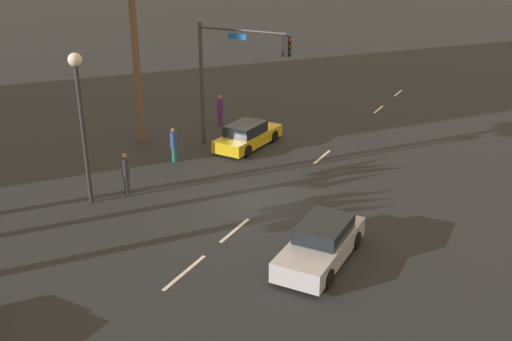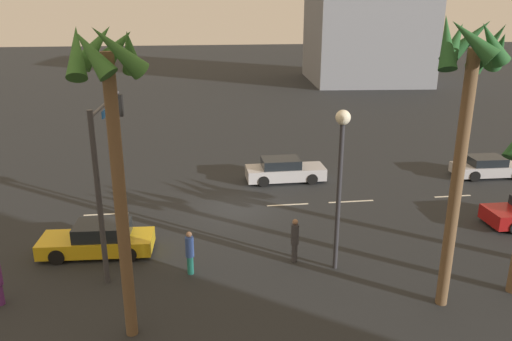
{
  "view_description": "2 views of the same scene",
  "coord_description": "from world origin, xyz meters",
  "px_view_note": "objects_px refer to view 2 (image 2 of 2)",
  "views": [
    {
      "loc": [
        -19.77,
        -9.79,
        10.29
      ],
      "look_at": [
        -1.42,
        -0.24,
        2.08
      ],
      "focal_mm": 39.93,
      "sensor_mm": 36.0,
      "label": 1
    },
    {
      "loc": [
        2.22,
        24.0,
        10.01
      ],
      "look_at": [
        -1.07,
        -0.22,
        1.91
      ],
      "focal_mm": 35.25,
      "sensor_mm": 36.0,
      "label": 2
    }
  ],
  "objects_px": {
    "pedestrian_0": "(190,252)",
    "streetlamp": "(341,161)",
    "car_3": "(99,240)",
    "palm_tree_1": "(468,88)",
    "car_0": "(284,170)",
    "building_1": "(367,21)",
    "pedestrian_1": "(295,239)",
    "traffic_signal": "(106,155)",
    "car_2": "(488,167)",
    "palm_tree_2": "(110,103)"
  },
  "relations": [
    {
      "from": "pedestrian_0",
      "to": "pedestrian_1",
      "type": "height_order",
      "value": "pedestrian_1"
    },
    {
      "from": "pedestrian_1",
      "to": "palm_tree_1",
      "type": "bearing_deg",
      "value": 141.21
    },
    {
      "from": "pedestrian_0",
      "to": "building_1",
      "type": "relative_size",
      "value": 0.11
    },
    {
      "from": "traffic_signal",
      "to": "pedestrian_0",
      "type": "bearing_deg",
      "value": 152.91
    },
    {
      "from": "car_0",
      "to": "palm_tree_1",
      "type": "distance_m",
      "value": 15.39
    },
    {
      "from": "pedestrian_0",
      "to": "palm_tree_2",
      "type": "relative_size",
      "value": 0.18
    },
    {
      "from": "palm_tree_1",
      "to": "car_2",
      "type": "bearing_deg",
      "value": -126.92
    },
    {
      "from": "car_3",
      "to": "streetlamp",
      "type": "relative_size",
      "value": 0.74
    },
    {
      "from": "pedestrian_0",
      "to": "palm_tree_1",
      "type": "distance_m",
      "value": 11.4
    },
    {
      "from": "car_3",
      "to": "building_1",
      "type": "xyz_separation_m",
      "value": [
        -27.88,
        -47.1,
        7.25
      ]
    },
    {
      "from": "traffic_signal",
      "to": "palm_tree_1",
      "type": "height_order",
      "value": "palm_tree_1"
    },
    {
      "from": "pedestrian_1",
      "to": "building_1",
      "type": "bearing_deg",
      "value": -112.12
    },
    {
      "from": "pedestrian_0",
      "to": "palm_tree_1",
      "type": "xyz_separation_m",
      "value": [
        -8.71,
        3.2,
        6.63
      ]
    },
    {
      "from": "car_3",
      "to": "traffic_signal",
      "type": "xyz_separation_m",
      "value": [
        -0.76,
        0.65,
        3.87
      ]
    },
    {
      "from": "car_2",
      "to": "car_3",
      "type": "distance_m",
      "value": 23.06
    },
    {
      "from": "car_3",
      "to": "building_1",
      "type": "bearing_deg",
      "value": -120.62
    },
    {
      "from": "car_2",
      "to": "pedestrian_1",
      "type": "xyz_separation_m",
      "value": [
        13.92,
        8.92,
        0.42
      ]
    },
    {
      "from": "car_3",
      "to": "car_2",
      "type": "bearing_deg",
      "value": -161.97
    },
    {
      "from": "car_2",
      "to": "traffic_signal",
      "type": "relative_size",
      "value": 0.66
    },
    {
      "from": "pedestrian_1",
      "to": "palm_tree_2",
      "type": "relative_size",
      "value": 0.19
    },
    {
      "from": "pedestrian_1",
      "to": "pedestrian_0",
      "type": "bearing_deg",
      "value": 5.57
    },
    {
      "from": "building_1",
      "to": "car_0",
      "type": "bearing_deg",
      "value": 69.55
    },
    {
      "from": "pedestrian_1",
      "to": "palm_tree_2",
      "type": "height_order",
      "value": "palm_tree_2"
    },
    {
      "from": "car_2",
      "to": "car_0",
      "type": "bearing_deg",
      "value": -3.95
    },
    {
      "from": "car_0",
      "to": "pedestrian_1",
      "type": "xyz_separation_m",
      "value": [
        1.44,
        9.79,
        0.36
      ]
    },
    {
      "from": "car_2",
      "to": "palm_tree_2",
      "type": "distance_m",
      "value": 24.84
    },
    {
      "from": "car_0",
      "to": "palm_tree_1",
      "type": "height_order",
      "value": "palm_tree_1"
    },
    {
      "from": "car_2",
      "to": "car_3",
      "type": "height_order",
      "value": "car_3"
    },
    {
      "from": "streetlamp",
      "to": "pedestrian_1",
      "type": "bearing_deg",
      "value": -26.17
    },
    {
      "from": "streetlamp",
      "to": "pedestrian_0",
      "type": "relative_size",
      "value": 3.58
    },
    {
      "from": "car_2",
      "to": "building_1",
      "type": "distance_m",
      "value": 41.06
    },
    {
      "from": "car_2",
      "to": "pedestrian_1",
      "type": "bearing_deg",
      "value": 32.67
    },
    {
      "from": "pedestrian_0",
      "to": "building_1",
      "type": "xyz_separation_m",
      "value": [
        -24.09,
        -49.3,
        6.93
      ]
    },
    {
      "from": "palm_tree_2",
      "to": "pedestrian_0",
      "type": "bearing_deg",
      "value": -118.31
    },
    {
      "from": "car_3",
      "to": "pedestrian_0",
      "type": "xyz_separation_m",
      "value": [
        -3.79,
        2.2,
        0.32
      ]
    },
    {
      "from": "car_2",
      "to": "pedestrian_0",
      "type": "height_order",
      "value": "pedestrian_0"
    },
    {
      "from": "car_2",
      "to": "car_3",
      "type": "xyz_separation_m",
      "value": [
        21.92,
        7.13,
        0.04
      ]
    },
    {
      "from": "building_1",
      "to": "pedestrian_1",
      "type": "bearing_deg",
      "value": 72.66
    },
    {
      "from": "pedestrian_1",
      "to": "car_0",
      "type": "bearing_deg",
      "value": -98.38
    },
    {
      "from": "car_2",
      "to": "traffic_signal",
      "type": "distance_m",
      "value": 22.89
    },
    {
      "from": "car_3",
      "to": "palm_tree_1",
      "type": "distance_m",
      "value": 15.29
    },
    {
      "from": "pedestrian_0",
      "to": "streetlamp",
      "type": "bearing_deg",
      "value": 176.75
    },
    {
      "from": "pedestrian_0",
      "to": "pedestrian_1",
      "type": "distance_m",
      "value": 4.24
    },
    {
      "from": "car_0",
      "to": "palm_tree_2",
      "type": "xyz_separation_m",
      "value": [
        7.6,
        13.79,
        6.81
      ]
    },
    {
      "from": "streetlamp",
      "to": "palm_tree_2",
      "type": "bearing_deg",
      "value": 23.15
    },
    {
      "from": "streetlamp",
      "to": "pedestrian_0",
      "type": "xyz_separation_m",
      "value": [
        5.71,
        -0.32,
        -3.51
      ]
    },
    {
      "from": "car_0",
      "to": "traffic_signal",
      "type": "height_order",
      "value": "traffic_signal"
    },
    {
      "from": "car_0",
      "to": "palm_tree_2",
      "type": "height_order",
      "value": "palm_tree_2"
    },
    {
      "from": "car_3",
      "to": "pedestrian_0",
      "type": "height_order",
      "value": "pedestrian_0"
    },
    {
      "from": "car_3",
      "to": "palm_tree_1",
      "type": "height_order",
      "value": "palm_tree_1"
    }
  ]
}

